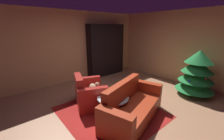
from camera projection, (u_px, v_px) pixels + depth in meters
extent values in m
plane|color=#9A6C4D|center=(120.00, 107.00, 3.87)|extent=(7.23, 7.23, 0.00)
cube|color=tan|center=(181.00, 48.00, 5.34)|extent=(5.50, 0.06, 2.67)
cube|color=tan|center=(72.00, 47.00, 5.49)|extent=(0.06, 6.14, 2.67)
cube|color=maroon|center=(110.00, 112.00, 3.64)|extent=(2.34, 2.20, 0.01)
cube|color=black|center=(108.00, 51.00, 6.16)|extent=(0.03, 1.73, 2.19)
cube|color=black|center=(120.00, 48.00, 6.80)|extent=(0.35, 0.03, 2.19)
cube|color=black|center=(89.00, 52.00, 5.76)|extent=(0.35, 0.02, 2.19)
cube|color=black|center=(106.00, 74.00, 6.59)|extent=(0.32, 1.68, 0.03)
cube|color=black|center=(106.00, 66.00, 6.49)|extent=(0.32, 1.68, 0.03)
cube|color=black|center=(106.00, 58.00, 6.38)|extent=(0.32, 1.68, 0.02)
cube|color=black|center=(106.00, 50.00, 6.28)|extent=(0.32, 1.68, 0.02)
cube|color=black|center=(106.00, 42.00, 6.18)|extent=(0.32, 1.68, 0.02)
cube|color=black|center=(106.00, 33.00, 6.07)|extent=(0.32, 1.68, 0.02)
cube|color=black|center=(106.00, 24.00, 5.97)|extent=(0.32, 1.68, 0.03)
cube|color=black|center=(104.00, 51.00, 6.39)|extent=(0.05, 0.92, 0.58)
cube|color=black|center=(105.00, 51.00, 6.37)|extent=(0.03, 0.95, 0.61)
cube|color=#197585|center=(118.00, 68.00, 7.07)|extent=(0.22, 0.05, 0.19)
cube|color=#146B9A|center=(118.00, 68.00, 7.03)|extent=(0.23, 0.03, 0.24)
cube|color=orange|center=(117.00, 69.00, 7.02)|extent=(0.23, 0.03, 0.19)
cube|color=#327144|center=(116.00, 68.00, 7.01)|extent=(0.16, 0.04, 0.23)
cube|color=#B82431|center=(116.00, 68.00, 6.96)|extent=(0.22, 0.05, 0.28)
cube|color=#115392|center=(119.00, 61.00, 6.99)|extent=(0.21, 0.03, 0.23)
cube|color=#2B713F|center=(118.00, 61.00, 6.95)|extent=(0.24, 0.03, 0.23)
cube|color=gold|center=(117.00, 61.00, 6.93)|extent=(0.23, 0.03, 0.21)
cube|color=#502B1A|center=(117.00, 60.00, 6.90)|extent=(0.22, 0.03, 0.29)
cube|color=#3B7944|center=(117.00, 61.00, 6.88)|extent=(0.25, 0.04, 0.22)
cube|color=#BBA490|center=(119.00, 38.00, 6.64)|extent=(0.25, 0.04, 0.25)
cube|color=#2D5499|center=(118.00, 38.00, 6.62)|extent=(0.23, 0.04, 0.22)
cube|color=gold|center=(117.00, 38.00, 6.62)|extent=(0.16, 0.04, 0.19)
cube|color=#278E3A|center=(116.00, 37.00, 6.57)|extent=(0.20, 0.03, 0.28)
cube|color=#BC3627|center=(116.00, 38.00, 6.52)|extent=(0.26, 0.04, 0.27)
cube|color=navy|center=(115.00, 38.00, 6.51)|extent=(0.23, 0.04, 0.24)
cube|color=#833F95|center=(114.00, 38.00, 6.48)|extent=(0.22, 0.03, 0.26)
cube|color=#B9AD9F|center=(113.00, 38.00, 6.48)|extent=(0.17, 0.05, 0.22)
cube|color=orange|center=(119.00, 30.00, 6.56)|extent=(0.24, 0.04, 0.19)
cube|color=#36833C|center=(118.00, 30.00, 6.55)|extent=(0.19, 0.03, 0.23)
cube|color=#4B3F25|center=(117.00, 30.00, 6.54)|extent=(0.16, 0.03, 0.20)
cube|color=orange|center=(117.00, 29.00, 6.47)|extent=(0.24, 0.03, 0.29)
cube|color=#5B2A2C|center=(116.00, 29.00, 6.47)|extent=(0.21, 0.03, 0.27)
cube|color=#133D9A|center=(115.00, 30.00, 6.46)|extent=(0.17, 0.04, 0.24)
cube|color=#4A332F|center=(115.00, 30.00, 6.41)|extent=(0.23, 0.04, 0.24)
cube|color=#4B232B|center=(114.00, 30.00, 6.38)|extent=(0.24, 0.05, 0.21)
cube|color=#904F8E|center=(113.00, 29.00, 6.33)|extent=(0.25, 0.04, 0.29)
cube|color=maroon|center=(91.00, 98.00, 3.95)|extent=(0.90, 0.94, 0.42)
cube|color=maroon|center=(79.00, 84.00, 3.74)|extent=(0.70, 0.40, 0.45)
cube|color=maroon|center=(94.00, 101.00, 3.54)|extent=(0.40, 0.75, 0.67)
cube|color=maroon|center=(88.00, 88.00, 4.29)|extent=(0.40, 0.75, 0.67)
ellipsoid|color=#A07C5E|center=(93.00, 87.00, 3.90)|extent=(0.33, 0.27, 0.18)
sphere|color=#A07C5E|center=(97.00, 85.00, 3.92)|extent=(0.13, 0.13, 0.13)
cube|color=maroon|center=(134.00, 112.00, 3.31)|extent=(1.16, 1.62, 0.38)
cube|color=maroon|center=(123.00, 92.00, 3.33)|extent=(0.60, 1.45, 0.49)
cube|color=maroon|center=(115.00, 127.00, 2.60)|extent=(0.78, 0.40, 0.65)
cube|color=maroon|center=(147.00, 93.00, 3.93)|extent=(0.78, 0.40, 0.65)
cylinder|color=black|center=(119.00, 110.00, 3.34)|extent=(0.04, 0.04, 0.46)
cylinder|color=black|center=(117.00, 102.00, 3.66)|extent=(0.04, 0.04, 0.46)
cylinder|color=black|center=(105.00, 107.00, 3.44)|extent=(0.04, 0.04, 0.46)
cylinder|color=silver|center=(113.00, 97.00, 3.41)|extent=(0.76, 0.76, 0.02)
cube|color=#D9C353|center=(110.00, 97.00, 3.40)|extent=(0.22, 0.16, 0.02)
cube|color=#32408D|center=(110.00, 96.00, 3.40)|extent=(0.21, 0.15, 0.02)
cube|color=#E1B34D|center=(110.00, 95.00, 3.39)|extent=(0.22, 0.14, 0.02)
cylinder|color=#194F24|center=(115.00, 97.00, 3.18)|extent=(0.06, 0.06, 0.22)
cylinder|color=#194F24|center=(115.00, 91.00, 3.14)|extent=(0.02, 0.02, 0.08)
cylinder|color=brown|center=(193.00, 92.00, 4.59)|extent=(0.08, 0.08, 0.17)
cone|color=#1C7032|center=(195.00, 84.00, 4.51)|extent=(1.11, 1.11, 0.38)
cone|color=#1C7032|center=(196.00, 75.00, 4.43)|extent=(1.01, 1.01, 0.38)
cone|color=#1C7032|center=(198.00, 66.00, 4.34)|extent=(0.90, 0.90, 0.38)
cone|color=#1C7032|center=(200.00, 57.00, 4.26)|extent=(0.79, 0.79, 0.38)
sphere|color=yellow|center=(196.00, 81.00, 4.89)|extent=(0.07, 0.07, 0.07)
sphere|color=red|center=(182.00, 74.00, 4.72)|extent=(0.06, 0.06, 0.06)
sphere|color=blue|center=(189.00, 81.00, 4.22)|extent=(0.07, 0.07, 0.07)
sphere|color=red|center=(206.00, 78.00, 4.02)|extent=(0.05, 0.05, 0.05)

